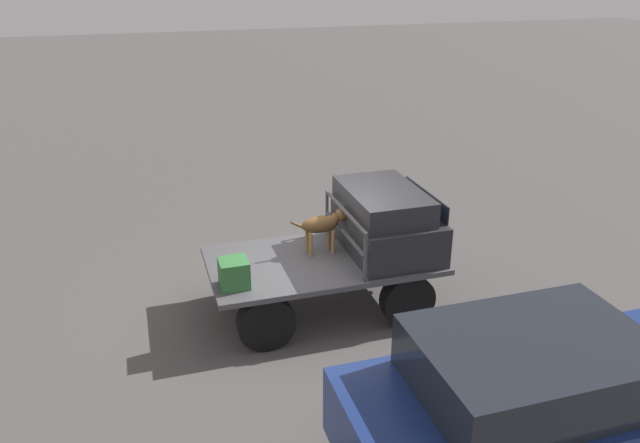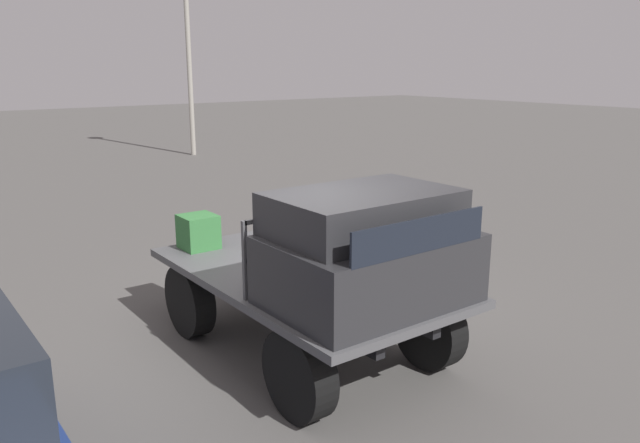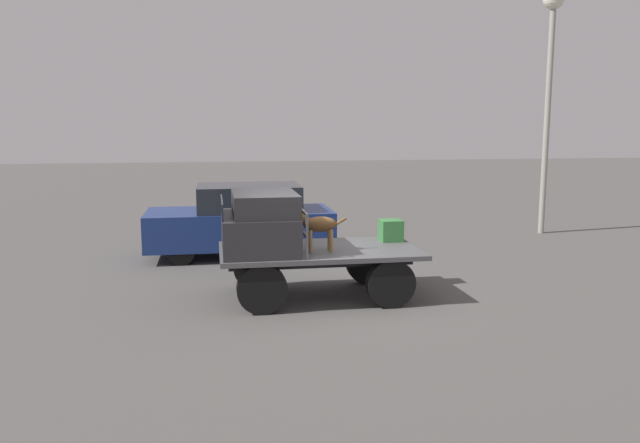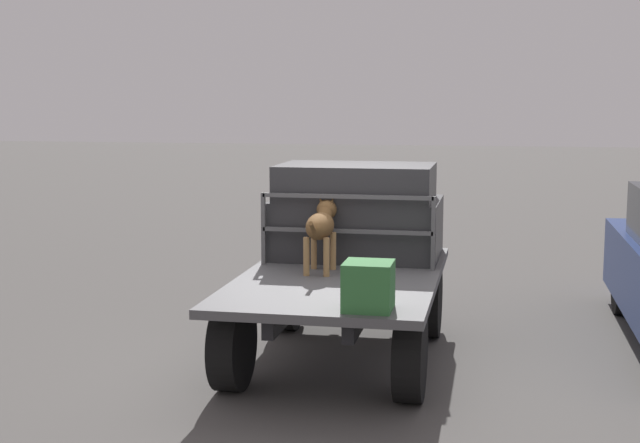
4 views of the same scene
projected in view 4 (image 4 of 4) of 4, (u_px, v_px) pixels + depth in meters
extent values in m
plane|color=#514F4C|center=(340.00, 360.00, 8.78)|extent=(80.00, 80.00, 0.00)
cylinder|color=black|center=(288.00, 294.00, 9.90)|extent=(0.81, 0.24, 0.81)
cylinder|color=black|center=(429.00, 300.00, 9.60)|extent=(0.81, 0.24, 0.81)
cylinder|color=black|center=(232.00, 345.00, 7.84)|extent=(0.81, 0.24, 0.81)
cylinder|color=black|center=(410.00, 355.00, 7.54)|extent=(0.81, 0.24, 0.81)
cube|color=black|center=(308.00, 289.00, 8.75)|extent=(3.15, 0.10, 0.18)
cube|color=black|center=(374.00, 292.00, 8.62)|extent=(3.15, 0.10, 0.18)
cube|color=#4C4C4F|center=(341.00, 278.00, 8.66)|extent=(3.42, 1.89, 0.08)
cube|color=#28282B|center=(357.00, 227.00, 9.62)|extent=(1.25, 1.77, 0.62)
cube|color=#28282B|center=(356.00, 182.00, 9.46)|extent=(1.06, 1.63, 0.38)
cube|color=black|center=(366.00, 181.00, 10.16)|extent=(0.02, 1.45, 0.28)
cube|color=#4C4C4F|center=(263.00, 229.00, 9.11)|extent=(0.04, 0.04, 0.74)
cube|color=#4C4C4F|center=(433.00, 234.00, 8.77)|extent=(0.04, 0.04, 0.74)
cube|color=#4C4C4F|center=(347.00, 197.00, 8.89)|extent=(0.04, 1.73, 0.04)
cube|color=#4C4C4F|center=(347.00, 231.00, 8.94)|extent=(0.04, 1.73, 0.04)
cylinder|color=#9E7547|center=(314.00, 250.00, 8.89)|extent=(0.06, 0.06, 0.37)
cylinder|color=#9E7547|center=(333.00, 251.00, 8.85)|extent=(0.06, 0.06, 0.37)
cylinder|color=#9E7547|center=(306.00, 256.00, 8.54)|extent=(0.06, 0.06, 0.37)
cylinder|color=#9E7547|center=(326.00, 257.00, 8.50)|extent=(0.06, 0.06, 0.37)
ellipsoid|color=brown|center=(320.00, 226.00, 8.66)|extent=(0.57, 0.26, 0.26)
sphere|color=#9E7547|center=(323.00, 228.00, 8.82)|extent=(0.12, 0.12, 0.12)
cylinder|color=brown|center=(325.00, 216.00, 8.88)|extent=(0.19, 0.14, 0.18)
sphere|color=brown|center=(327.00, 210.00, 8.98)|extent=(0.20, 0.20, 0.20)
cone|color=#9E7547|center=(328.00, 210.00, 9.06)|extent=(0.11, 0.11, 0.11)
cone|color=brown|center=(321.00, 201.00, 8.97)|extent=(0.06, 0.08, 0.10)
cone|color=brown|center=(332.00, 201.00, 8.94)|extent=(0.06, 0.08, 0.10)
cylinder|color=brown|center=(313.00, 228.00, 8.33)|extent=(0.24, 0.04, 0.16)
cube|color=#337038|center=(368.00, 286.00, 7.17)|extent=(0.39, 0.39, 0.39)
cylinder|color=black|center=(623.00, 290.00, 10.60)|extent=(0.60, 0.20, 0.60)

